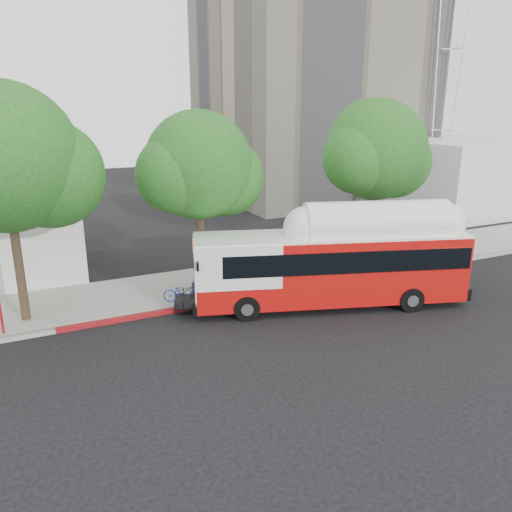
{
  "coord_description": "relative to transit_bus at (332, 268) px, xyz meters",
  "views": [
    {
      "loc": [
        -8.59,
        -16.08,
        8.71
      ],
      "look_at": [
        0.5,
        3.0,
        2.36
      ],
      "focal_mm": 35.0,
      "sensor_mm": 36.0,
      "label": 1
    }
  ],
  "objects": [
    {
      "name": "apartment_tower",
      "position": [
        14.39,
        26.39,
        15.83
      ],
      "size": [
        18.0,
        18.0,
        37.0
      ],
      "color": "gray",
      "rests_on": "ground"
    },
    {
      "name": "horizon_block",
      "position": [
        26.39,
        14.39,
        1.21
      ],
      "size": [
        20.0,
        12.0,
        6.0
      ],
      "primitive_type": "cube",
      "color": "silver",
      "rests_on": "ground"
    },
    {
      "name": "curb_strip",
      "position": [
        -3.61,
        2.29,
        -1.71
      ],
      "size": [
        60.0,
        0.3,
        0.15
      ],
      "primitive_type": "cube",
      "color": "gray",
      "rests_on": "ground"
    },
    {
      "name": "street_tree_mid",
      "position": [
        -4.2,
        4.45,
        4.12
      ],
      "size": [
        5.75,
        5.0,
        8.62
      ],
      "color": "#2D2116",
      "rests_on": "ground"
    },
    {
      "name": "sidewalk",
      "position": [
        -3.61,
        4.89,
        -1.71
      ],
      "size": [
        60.0,
        5.0,
        0.15
      ],
      "primitive_type": "cube",
      "color": "gray",
      "rests_on": "ground"
    },
    {
      "name": "street_tree_left",
      "position": [
        -12.14,
        3.95,
        4.82
      ],
      "size": [
        6.67,
        5.8,
        9.74
      ],
      "color": "#2D2116",
      "rests_on": "ground"
    },
    {
      "name": "ground",
      "position": [
        -3.61,
        -1.61,
        -1.79
      ],
      "size": [
        120.0,
        120.0,
        0.0
      ],
      "primitive_type": "plane",
      "color": "black",
      "rests_on": "ground"
    },
    {
      "name": "street_tree_right",
      "position": [
        5.83,
        4.25,
        4.47
      ],
      "size": [
        6.21,
        5.4,
        9.18
      ],
      "color": "#2D2116",
      "rests_on": "ground"
    },
    {
      "name": "transit_bus",
      "position": [
        0.0,
        0.0,
        0.0
      ],
      "size": [
        13.0,
        6.13,
        3.83
      ],
      "rotation": [
        0.0,
        0.0,
        -0.31
      ],
      "color": "#B50F0C",
      "rests_on": "ground"
    },
    {
      "name": "red_curb_segment",
      "position": [
        -6.61,
        2.29,
        -1.71
      ],
      "size": [
        10.0,
        0.32,
        0.16
      ],
      "primitive_type": "cube",
      "color": "maroon",
      "rests_on": "ground"
    }
  ]
}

